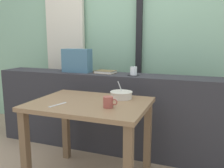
% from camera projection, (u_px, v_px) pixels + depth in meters
% --- Properties ---
extents(outdoor_backdrop, '(4.80, 0.08, 2.80)m').
position_uv_depth(outdoor_backdrop, '(132.00, 25.00, 3.05)').
color(outdoor_backdrop, '#84B293').
rests_on(outdoor_backdrop, ground).
extents(curtain_left_panel, '(0.56, 0.06, 2.50)m').
position_uv_depth(curtain_left_panel, '(65.00, 37.00, 3.30)').
color(curtain_left_panel, beige).
rests_on(curtain_left_panel, ground).
extents(window_divider_post, '(0.07, 0.05, 2.60)m').
position_uv_depth(window_divider_post, '(139.00, 33.00, 2.97)').
color(window_divider_post, black).
rests_on(window_divider_post, ground).
extents(dark_console_ledge, '(2.80, 0.34, 0.86)m').
position_uv_depth(dark_console_ledge, '(115.00, 113.00, 2.65)').
color(dark_console_ledge, '#2D2D33').
rests_on(dark_console_ledge, ground).
extents(breakfast_table, '(0.95, 0.71, 0.72)m').
position_uv_depth(breakfast_table, '(90.00, 116.00, 2.01)').
color(breakfast_table, brown).
rests_on(breakfast_table, ground).
extents(coaster_square, '(0.10, 0.10, 0.00)m').
position_uv_depth(coaster_square, '(133.00, 75.00, 2.46)').
color(coaster_square, black).
rests_on(coaster_square, dark_console_ledge).
extents(juice_glass, '(0.07, 0.07, 0.09)m').
position_uv_depth(juice_glass, '(134.00, 71.00, 2.46)').
color(juice_glass, white).
rests_on(juice_glass, coaster_square).
extents(closed_book, '(0.23, 0.18, 0.03)m').
position_uv_depth(closed_book, '(105.00, 72.00, 2.64)').
color(closed_book, brown).
rests_on(closed_book, dark_console_ledge).
extents(throw_pillow, '(0.32, 0.14, 0.26)m').
position_uv_depth(throw_pillow, '(77.00, 61.00, 2.71)').
color(throw_pillow, '#426B84').
rests_on(throw_pillow, dark_console_ledge).
extents(soup_bowl, '(0.19, 0.19, 0.15)m').
position_uv_depth(soup_bowl, '(121.00, 95.00, 2.10)').
color(soup_bowl, beige).
rests_on(soup_bowl, breakfast_table).
extents(fork_utensil, '(0.06, 0.17, 0.01)m').
position_uv_depth(fork_utensil, '(58.00, 105.00, 1.89)').
color(fork_utensil, silver).
rests_on(fork_utensil, breakfast_table).
extents(ceramic_mug, '(0.11, 0.08, 0.08)m').
position_uv_depth(ceramic_mug, '(108.00, 102.00, 1.81)').
color(ceramic_mug, '#9E4C42').
rests_on(ceramic_mug, breakfast_table).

